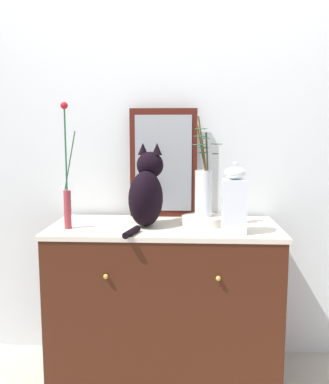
{
  "coord_description": "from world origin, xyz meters",
  "views": [
    {
      "loc": [
        0.11,
        -2.16,
        1.35
      ],
      "look_at": [
        0.0,
        0.0,
        1.05
      ],
      "focal_mm": 38.72,
      "sensor_mm": 36.0,
      "label": 1
    }
  ],
  "objects_px": {
    "sideboard": "(164,303)",
    "bowl_porcelain": "(203,220)",
    "vase_glass_clear": "(204,190)",
    "mirror_leaning": "(163,163)",
    "cat_sitting": "(147,192)",
    "vase_slim_green": "(67,191)",
    "jar_lidded_porcelain": "(234,201)"
  },
  "relations": [
    {
      "from": "sideboard",
      "to": "vase_glass_clear",
      "type": "distance_m",
      "value": 0.66
    },
    {
      "from": "bowl_porcelain",
      "to": "vase_slim_green",
      "type": "bearing_deg",
      "value": -169.91
    },
    {
      "from": "bowl_porcelain",
      "to": "jar_lidded_porcelain",
      "type": "height_order",
      "value": "jar_lidded_porcelain"
    },
    {
      "from": "mirror_leaning",
      "to": "bowl_porcelain",
      "type": "height_order",
      "value": "mirror_leaning"
    },
    {
      "from": "vase_slim_green",
      "to": "vase_glass_clear",
      "type": "xyz_separation_m",
      "value": [
        0.7,
        0.12,
        -0.0
      ]
    },
    {
      "from": "sideboard",
      "to": "vase_glass_clear",
      "type": "xyz_separation_m",
      "value": [
        0.21,
        0.02,
        0.63
      ]
    },
    {
      "from": "mirror_leaning",
      "to": "jar_lidded_porcelain",
      "type": "relative_size",
      "value": 1.79
    },
    {
      "from": "mirror_leaning",
      "to": "bowl_porcelain",
      "type": "distance_m",
      "value": 0.43
    },
    {
      "from": "cat_sitting",
      "to": "sideboard",
      "type": "bearing_deg",
      "value": 7.12
    },
    {
      "from": "vase_glass_clear",
      "to": "jar_lidded_porcelain",
      "type": "relative_size",
      "value": 1.5
    },
    {
      "from": "mirror_leaning",
      "to": "bowl_porcelain",
      "type": "xyz_separation_m",
      "value": [
        0.22,
        -0.22,
        -0.29
      ]
    },
    {
      "from": "vase_slim_green",
      "to": "bowl_porcelain",
      "type": "height_order",
      "value": "vase_slim_green"
    },
    {
      "from": "mirror_leaning",
      "to": "vase_slim_green",
      "type": "bearing_deg",
      "value": -144.08
    },
    {
      "from": "cat_sitting",
      "to": "jar_lidded_porcelain",
      "type": "relative_size",
      "value": 1.24
    },
    {
      "from": "mirror_leaning",
      "to": "vase_slim_green",
      "type": "xyz_separation_m",
      "value": [
        -0.47,
        -0.34,
        -0.12
      ]
    },
    {
      "from": "bowl_porcelain",
      "to": "cat_sitting",
      "type": "bearing_deg",
      "value": -172.61
    },
    {
      "from": "sideboard",
      "to": "cat_sitting",
      "type": "height_order",
      "value": "cat_sitting"
    },
    {
      "from": "sideboard",
      "to": "mirror_leaning",
      "type": "distance_m",
      "value": 0.79
    },
    {
      "from": "vase_glass_clear",
      "to": "cat_sitting",
      "type": "bearing_deg",
      "value": -173.16
    },
    {
      "from": "mirror_leaning",
      "to": "vase_slim_green",
      "type": "relative_size",
      "value": 0.98
    },
    {
      "from": "mirror_leaning",
      "to": "bowl_porcelain",
      "type": "bearing_deg",
      "value": -44.27
    },
    {
      "from": "cat_sitting",
      "to": "vase_glass_clear",
      "type": "xyz_separation_m",
      "value": [
        0.3,
        0.04,
        0.01
      ]
    },
    {
      "from": "vase_slim_green",
      "to": "jar_lidded_porcelain",
      "type": "relative_size",
      "value": 1.82
    },
    {
      "from": "vase_glass_clear",
      "to": "bowl_porcelain",
      "type": "bearing_deg",
      "value": 97.53
    },
    {
      "from": "mirror_leaning",
      "to": "vase_glass_clear",
      "type": "xyz_separation_m",
      "value": [
        0.23,
        -0.22,
        -0.12
      ]
    },
    {
      "from": "jar_lidded_porcelain",
      "to": "cat_sitting",
      "type": "bearing_deg",
      "value": 161.93
    },
    {
      "from": "sideboard",
      "to": "bowl_porcelain",
      "type": "bearing_deg",
      "value": 7.52
    },
    {
      "from": "vase_glass_clear",
      "to": "sideboard",
      "type": "bearing_deg",
      "value": -173.29
    },
    {
      "from": "mirror_leaning",
      "to": "vase_glass_clear",
      "type": "bearing_deg",
      "value": -44.6
    },
    {
      "from": "sideboard",
      "to": "vase_glass_clear",
      "type": "height_order",
      "value": "vase_glass_clear"
    },
    {
      "from": "sideboard",
      "to": "mirror_leaning",
      "type": "xyz_separation_m",
      "value": [
        -0.02,
        0.25,
        0.75
      ]
    },
    {
      "from": "sideboard",
      "to": "bowl_porcelain",
      "type": "relative_size",
      "value": 5.23
    }
  ]
}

